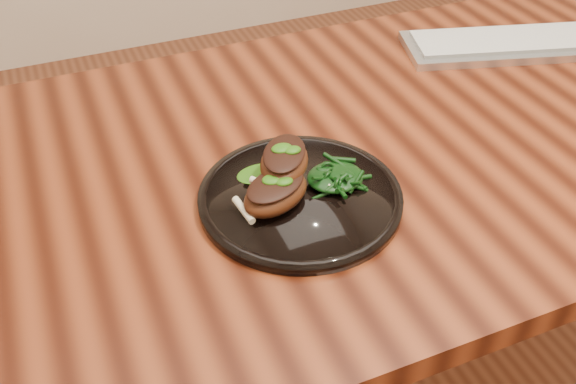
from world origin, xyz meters
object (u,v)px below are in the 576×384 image
object	(u,v)px
desk	(446,157)
greens_heap	(335,174)
plate	(300,197)
lamb_chop_front	(275,192)
keyboard	(524,43)

from	to	relation	value
desk	greens_heap	world-z (taller)	greens_heap
plate	lamb_chop_front	size ratio (longest dim) A/B	2.30
desk	lamb_chop_front	size ratio (longest dim) A/B	12.89
lamb_chop_front	greens_heap	size ratio (longest dim) A/B	1.50
lamb_chop_front	keyboard	world-z (taller)	lamb_chop_front
greens_heap	plate	bearing A→B (deg)	-174.81
greens_heap	keyboard	distance (m)	0.60
plate	keyboard	size ratio (longest dim) A/B	0.58
lamb_chop_front	keyboard	xyz separation A→B (m)	(0.64, 0.28, -0.03)
greens_heap	keyboard	size ratio (longest dim) A/B	0.17
plate	greens_heap	bearing A→B (deg)	5.19
keyboard	desk	bearing A→B (deg)	-149.29
desk	plate	size ratio (longest dim) A/B	5.59
desk	keyboard	distance (m)	0.33
lamb_chop_front	keyboard	bearing A→B (deg)	23.38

